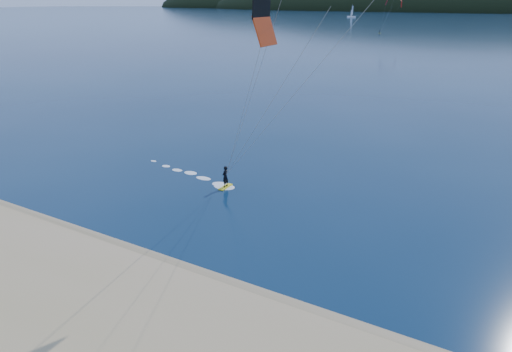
# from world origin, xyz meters

# --- Properties ---
(ground) EXTENTS (1800.00, 1800.00, 0.00)m
(ground) POSITION_xyz_m (0.00, 0.00, 0.00)
(ground) COLOR #08213D
(ground) RESTS_ON ground
(wet_sand) EXTENTS (220.00, 2.50, 0.10)m
(wet_sand) POSITION_xyz_m (0.00, 4.50, 0.05)
(wet_sand) COLOR olive
(wet_sand) RESTS_ON ground
(headland) EXTENTS (1200.00, 310.00, 140.00)m
(headland) POSITION_xyz_m (0.63, 745.28, 0.00)
(headland) COLOR black
(headland) RESTS_ON ground
(kitesurfer_near) EXTENTS (26.07, 7.38, 19.63)m
(kitesurfer_near) POSITION_xyz_m (5.58, 12.86, 14.77)
(kitesurfer_near) COLOR yellow
(kitesurfer_near) RESTS_ON ground
(kitesurfer_far) EXTENTS (10.70, 5.62, 15.33)m
(kitesurfer_far) POSITION_xyz_m (-32.26, 206.50, 12.93)
(kitesurfer_far) COLOR yellow
(kitesurfer_far) RESTS_ON ground
(sailboat) EXTENTS (8.16, 5.13, 11.41)m
(sailboat) POSITION_xyz_m (-110.23, 398.98, 0.84)
(sailboat) COLOR white
(sailboat) RESTS_ON ground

